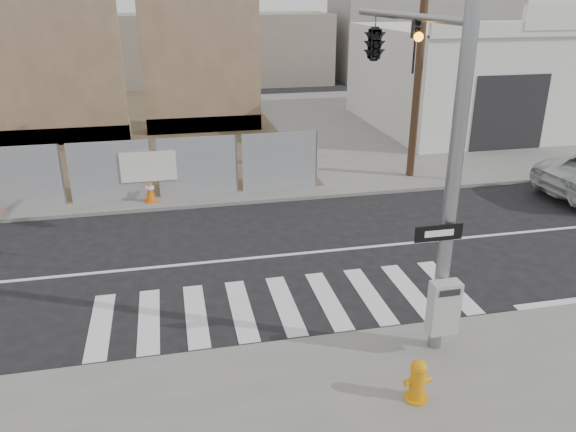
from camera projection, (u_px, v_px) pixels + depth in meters
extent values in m
plane|color=black|center=(266.00, 257.00, 14.91)|extent=(100.00, 100.00, 0.00)
cube|color=slate|center=(216.00, 133.00, 27.57)|extent=(50.00, 20.00, 0.12)
cylinder|color=gray|center=(454.00, 175.00, 9.70)|extent=(0.26, 0.26, 7.00)
cylinder|color=gray|center=(405.00, 16.00, 11.12)|extent=(0.14, 5.20, 0.14)
cube|color=#B2B2AF|center=(444.00, 308.00, 10.36)|extent=(0.55, 0.30, 1.05)
cube|color=black|center=(439.00, 233.00, 9.88)|extent=(0.90, 0.03, 0.30)
cube|color=silver|center=(439.00, 233.00, 9.86)|extent=(0.55, 0.01, 0.12)
imported|color=black|center=(415.00, 47.00, 10.78)|extent=(0.16, 0.20, 1.00)
imported|color=black|center=(375.00, 38.00, 12.77)|extent=(0.53, 2.48, 1.00)
cylinder|color=gray|center=(466.00, 109.00, 19.63)|extent=(0.12, 0.12, 5.20)
imported|color=black|center=(475.00, 34.00, 18.70)|extent=(0.16, 0.20, 1.00)
cube|color=brown|center=(48.00, 53.00, 23.77)|extent=(6.00, 0.50, 8.00)
cube|color=brown|center=(62.00, 134.00, 25.48)|extent=(6.00, 1.30, 0.80)
cube|color=brown|center=(201.00, 47.00, 25.95)|extent=(5.50, 0.50, 8.00)
cube|color=brown|center=(204.00, 122.00, 27.66)|extent=(5.50, 1.30, 0.80)
cube|color=silver|center=(491.00, 76.00, 28.50)|extent=(12.00, 10.00, 4.80)
cube|color=silver|center=(565.00, 28.00, 22.99)|extent=(12.00, 0.30, 0.60)
cube|color=silver|center=(568.00, 17.00, 22.78)|extent=(4.00, 0.30, 1.00)
cube|color=black|center=(510.00, 113.00, 23.86)|extent=(3.40, 0.06, 3.20)
cylinder|color=#452E20|center=(422.00, 36.00, 19.25)|extent=(0.28, 0.28, 10.00)
cylinder|color=orange|center=(416.00, 397.00, 9.56)|extent=(0.49, 0.49, 0.04)
cylinder|color=orange|center=(417.00, 384.00, 9.46)|extent=(0.32, 0.32, 0.62)
sphere|color=orange|center=(419.00, 368.00, 9.33)|extent=(0.29, 0.29, 0.29)
cylinder|color=orange|center=(409.00, 382.00, 9.40)|extent=(0.17, 0.14, 0.11)
cylinder|color=orange|center=(427.00, 379.00, 9.47)|extent=(0.17, 0.14, 0.11)
cube|color=#E25B0B|center=(151.00, 201.00, 18.48)|extent=(0.49, 0.49, 0.03)
cone|color=#E25B0B|center=(150.00, 191.00, 18.35)|extent=(0.43, 0.43, 0.73)
cylinder|color=silver|center=(150.00, 188.00, 18.31)|extent=(0.28, 0.28, 0.08)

